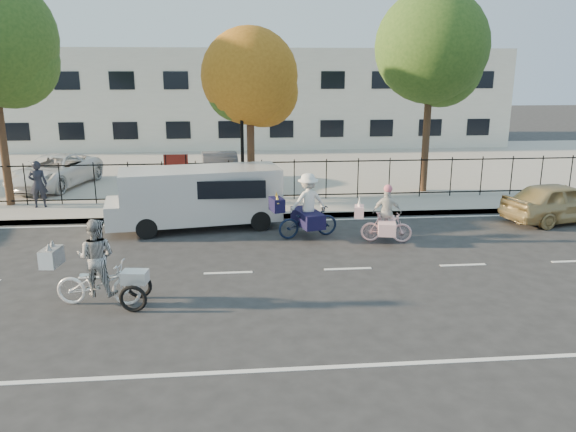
{
  "coord_description": "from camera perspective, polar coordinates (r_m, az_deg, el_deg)",
  "views": [
    {
      "loc": [
        0.24,
        -13.1,
        4.91
      ],
      "look_at": [
        1.6,
        1.2,
        1.1
      ],
      "focal_mm": 35.0,
      "sensor_mm": 36.0,
      "label": 1
    }
  ],
  "objects": [
    {
      "name": "unicorn_bike",
      "position": [
        16.41,
        9.88,
        -0.5
      ],
      "size": [
        1.73,
        1.23,
        1.7
      ],
      "rotation": [
        0.0,
        0.0,
        1.35
      ],
      "color": "#FCC0C4",
      "rests_on": "ground"
    },
    {
      "name": "lot_car_b",
      "position": [
        24.89,
        -22.63,
        4.22
      ],
      "size": [
        3.26,
        5.11,
        1.31
      ],
      "primitive_type": "imported",
      "rotation": [
        0.0,
        0.0,
        -0.25
      ],
      "color": "white",
      "rests_on": "parking_lot"
    },
    {
      "name": "building",
      "position": [
        38.15,
        -5.9,
        11.91
      ],
      "size": [
        34.0,
        10.0,
        6.0
      ],
      "primitive_type": "cube",
      "color": "silver",
      "rests_on": "ground"
    },
    {
      "name": "parking_lot",
      "position": [
        28.52,
        -5.85,
        5.02
      ],
      "size": [
        60.0,
        15.6,
        0.15
      ],
      "primitive_type": "cube",
      "color": "#A8A399",
      "rests_on": "ground"
    },
    {
      "name": "road_markings",
      "position": [
        13.99,
        -6.1,
        -5.76
      ],
      "size": [
        60.0,
        9.52,
        0.01
      ],
      "primitive_type": null,
      "color": "silver",
      "rests_on": "ground"
    },
    {
      "name": "ground",
      "position": [
        13.99,
        -6.1,
        -5.78
      ],
      "size": [
        120.0,
        120.0,
        0.0
      ],
      "primitive_type": "plane",
      "color": "#333334"
    },
    {
      "name": "curb",
      "position": [
        18.79,
        -5.98,
        -0.14
      ],
      "size": [
        60.0,
        0.1,
        0.15
      ],
      "primitive_type": "cube",
      "color": "#A8A399",
      "rests_on": "ground"
    },
    {
      "name": "lamppost",
      "position": [
        19.98,
        -4.73,
        9.65
      ],
      "size": [
        0.36,
        0.36,
        4.33
      ],
      "color": "black",
      "rests_on": "sidewalk"
    },
    {
      "name": "lot_car_c",
      "position": [
        23.46,
        -6.89,
        4.72
      ],
      "size": [
        1.75,
        4.19,
        1.35
      ],
      "primitive_type": "imported",
      "rotation": [
        0.0,
        0.0,
        0.08
      ],
      "color": "#45464C",
      "rests_on": "parking_lot"
    },
    {
      "name": "iron_fence",
      "position": [
        20.69,
        -6.0,
        3.6
      ],
      "size": [
        58.0,
        0.06,
        1.5
      ],
      "primitive_type": null,
      "color": "black",
      "rests_on": "sidewalk"
    },
    {
      "name": "gold_sedan",
      "position": [
        20.35,
        25.84,
        1.29
      ],
      "size": [
        4.11,
        2.39,
        1.31
      ],
      "primitive_type": "imported",
      "rotation": [
        0.0,
        0.0,
        1.8
      ],
      "color": "tan",
      "rests_on": "ground"
    },
    {
      "name": "tree_mid",
      "position": [
        20.69,
        -3.52,
        13.54
      ],
      "size": [
        3.5,
        3.46,
        6.35
      ],
      "color": "#442D1D",
      "rests_on": "ground"
    },
    {
      "name": "sidewalk",
      "position": [
        19.8,
        -5.96,
        0.64
      ],
      "size": [
        60.0,
        2.2,
        0.15
      ],
      "primitive_type": "cube",
      "color": "#A8A399",
      "rests_on": "ground"
    },
    {
      "name": "pedestrian",
      "position": [
        21.42,
        -24.05,
        2.98
      ],
      "size": [
        0.67,
        0.5,
        1.66
      ],
      "primitive_type": "imported",
      "rotation": [
        0.0,
        0.0,
        3.33
      ],
      "color": "black",
      "rests_on": "sidewalk"
    },
    {
      "name": "street_sign",
      "position": [
        20.31,
        -11.29,
        4.67
      ],
      "size": [
        0.85,
        0.06,
        1.8
      ],
      "color": "black",
      "rests_on": "sidewalk"
    },
    {
      "name": "zebra_trike",
      "position": [
        12.55,
        -18.76,
        -5.42
      ],
      "size": [
        2.22,
        0.99,
        1.9
      ],
      "rotation": [
        0.0,
        0.0,
        1.44
      ],
      "color": "white",
      "rests_on": "ground"
    },
    {
      "name": "bull_bike",
      "position": [
        16.61,
        1.93,
        0.41
      ],
      "size": [
        2.14,
        1.5,
        1.93
      ],
      "rotation": [
        0.0,
        0.0,
        1.82
      ],
      "color": "#0F1A33",
      "rests_on": "ground"
    },
    {
      "name": "tree_east",
      "position": [
        22.67,
        14.66,
        15.79
      ],
      "size": [
        4.25,
        4.25,
        7.8
      ],
      "color": "#442D1D",
      "rests_on": "ground"
    },
    {
      "name": "white_van",
      "position": [
        17.74,
        -9.15,
        2.08
      ],
      "size": [
        5.56,
        2.54,
        1.89
      ],
      "rotation": [
        0.0,
        0.0,
        0.16
      ],
      "color": "silver",
      "rests_on": "ground"
    }
  ]
}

